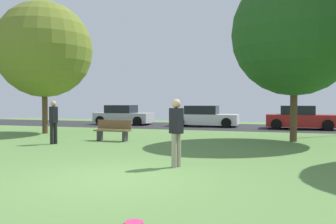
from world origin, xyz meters
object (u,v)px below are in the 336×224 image
Objects in this scene: parked_car_red at (300,118)px; parked_car_silver at (123,116)px; maple_tree_near at (295,33)px; person_thrower at (176,129)px; frisbee_disc at (134,223)px; park_bench at (113,130)px; oak_tree_center at (44,50)px; parked_car_white at (204,117)px; person_catcher at (54,120)px.

parked_car_silver is at bearing 177.70° from parked_car_red.
maple_tree_near is 8.48m from person_thrower.
park_bench is at bearing 118.04° from frisbee_disc.
maple_tree_near is 1.75× the size of parked_car_silver.
oak_tree_center is 0.96× the size of maple_tree_near.
parked_car_red is at bearing 28.38° from oak_tree_center.
person_thrower is 14.59m from parked_car_white.
parked_car_white is (6.05, -0.05, -0.01)m from parked_car_silver.
frisbee_disc is 0.06× the size of parked_car_white.
parked_car_silver is at bearing 179.50° from parked_car_white.
maple_tree_near is at bearing 76.63° from frisbee_disc.
person_thrower is at bearing -114.78° from maple_tree_near.
maple_tree_near is at bearing -87.18° from person_thrower.
parked_car_silver is 2.59× the size of park_bench.
frisbee_disc is (9.81, -11.05, -4.42)m from oak_tree_center.
park_bench is at bearing -102.42° from parked_car_white.
person_catcher is 0.42× the size of parked_car_silver.
person_catcher is 1.09× the size of park_bench.
frisbee_disc is (6.58, -7.31, -0.95)m from person_catcher.
parked_car_silver reaches higher than park_bench.
frisbee_disc is at bearing -64.84° from parked_car_silver.
maple_tree_near is 1.78× the size of parked_car_red.
maple_tree_near is (12.45, 0.09, 0.16)m from oak_tree_center.
park_bench is at bearing -21.94° from oak_tree_center.
maple_tree_near reaches higher than person_catcher.
oak_tree_center reaches higher than person_thrower.
oak_tree_center is at bearing 158.40° from person_catcher.
oak_tree_center reaches higher than person_catcher.
oak_tree_center reaches higher than parked_car_silver.
frisbee_disc is 0.07× the size of parked_car_red.
parked_car_red is at bearing -78.06° from person_thrower.
parked_car_white is at bearing 98.66° from person_catcher.
person_thrower is at bearing 131.06° from park_bench.
person_catcher is 0.43× the size of parked_car_red.
person_catcher reaches higher than frisbee_disc.
parked_car_red is at bearing 75.12° from person_catcher.
oak_tree_center is at bearing -21.94° from park_bench.
parked_car_white is 6.08m from parked_car_red.
oak_tree_center is 1.57× the size of parked_car_white.
park_bench is at bearing -21.33° from person_thrower.
frisbee_disc is at bearing 118.04° from park_bench.
oak_tree_center reaches higher than parked_car_red.
person_thrower is 0.44× the size of parked_car_red.
maple_tree_near is 4.17× the size of person_catcher.
maple_tree_near is 12.33m from frisbee_disc.
parked_car_red reaches higher than park_bench.
parked_car_red is 2.54× the size of park_bench.
parked_car_white is at bearing -102.42° from park_bench.
parked_car_red is at bearing 79.53° from frisbee_disc.
parked_car_silver is at bearing 115.16° from frisbee_disc.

